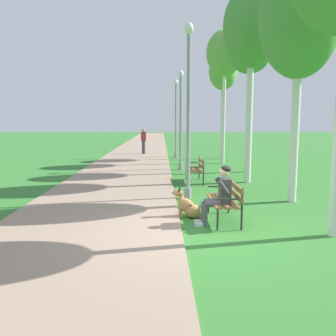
# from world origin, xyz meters

# --- Properties ---
(ground_plane) EXTENTS (120.00, 120.00, 0.00)m
(ground_plane) POSITION_xyz_m (0.00, 0.00, 0.00)
(ground_plane) COLOR #33752D
(paved_path) EXTENTS (3.86, 60.00, 0.04)m
(paved_path) POSITION_xyz_m (-2.33, 24.00, 0.02)
(paved_path) COLOR gray
(paved_path) RESTS_ON ground
(park_bench_near) EXTENTS (0.55, 1.50, 0.85)m
(park_bench_near) POSITION_xyz_m (0.62, 0.83, 0.51)
(park_bench_near) COLOR olive
(park_bench_near) RESTS_ON ground
(park_bench_mid) EXTENTS (0.55, 1.50, 0.85)m
(park_bench_mid) POSITION_xyz_m (0.44, 5.78, 0.51)
(park_bench_mid) COLOR olive
(park_bench_mid) RESTS_ON ground
(person_seated_on_near_bench) EXTENTS (0.74, 0.49, 1.25)m
(person_seated_on_near_bench) POSITION_xyz_m (0.42, 0.53, 0.68)
(person_seated_on_near_bench) COLOR #4C4C51
(person_seated_on_near_bench) RESTS_ON ground
(dog_shepherd) EXTENTS (0.82, 0.38, 0.71)m
(dog_shepherd) POSITION_xyz_m (-0.19, 1.08, 0.26)
(dog_shepherd) COLOR #B27F47
(dog_shepherd) RESTS_ON ground
(lamp_post_near) EXTENTS (0.24, 0.24, 4.74)m
(lamp_post_near) POSITION_xyz_m (-0.05, 3.08, 2.45)
(lamp_post_near) COLOR gray
(lamp_post_near) RESTS_ON ground
(lamp_post_mid) EXTENTS (0.24, 0.24, 4.29)m
(lamp_post_mid) POSITION_xyz_m (0.06, 9.03, 2.22)
(lamp_post_mid) COLOR gray
(lamp_post_mid) RESTS_ON ground
(lamp_post_far) EXTENTS (0.24, 0.24, 4.50)m
(lamp_post_far) POSITION_xyz_m (0.07, 14.37, 2.32)
(lamp_post_far) COLOR gray
(lamp_post_far) RESTS_ON ground
(birch_tree_second) EXTENTS (2.06, 1.85, 6.26)m
(birch_tree_second) POSITION_xyz_m (2.73, 2.67, 4.70)
(birch_tree_second) COLOR silver
(birch_tree_second) RESTS_ON ground
(birch_tree_third) EXTENTS (1.91, 2.07, 6.67)m
(birch_tree_third) POSITION_xyz_m (2.25, 5.71, 5.23)
(birch_tree_third) COLOR silver
(birch_tree_third) RESTS_ON ground
(birch_tree_fourth) EXTENTS (1.96, 1.87, 6.47)m
(birch_tree_fourth) POSITION_xyz_m (2.82, 8.28, 5.21)
(birch_tree_fourth) COLOR silver
(birch_tree_fourth) RESTS_ON ground
(birch_tree_fifth) EXTENTS (1.83, 1.91, 6.60)m
(birch_tree_fifth) POSITION_xyz_m (2.35, 11.45, 5.42)
(birch_tree_fifth) COLOR silver
(birch_tree_fifth) RESTS_ON ground
(birch_tree_sixth) EXTENTS (1.55, 1.57, 5.86)m
(birch_tree_sixth) POSITION_xyz_m (2.64, 13.63, 4.79)
(birch_tree_sixth) COLOR silver
(birch_tree_sixth) RESTS_ON ground
(pedestrian_distant) EXTENTS (0.32, 0.22, 1.65)m
(pedestrian_distant) POSITION_xyz_m (-1.92, 16.36, 0.84)
(pedestrian_distant) COLOR #383842
(pedestrian_distant) RESTS_ON ground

